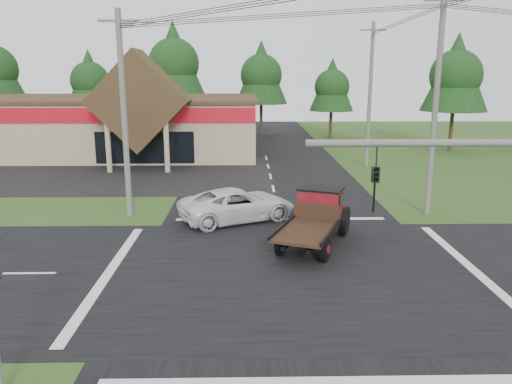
{
  "coord_description": "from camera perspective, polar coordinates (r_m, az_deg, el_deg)",
  "views": [
    {
      "loc": [
        -1.73,
        -17.8,
        7.44
      ],
      "look_at": [
        -1.32,
        3.99,
        2.2
      ],
      "focal_mm": 35.0,
      "sensor_mm": 36.0,
      "label": 1
    }
  ],
  "objects": [
    {
      "name": "ground",
      "position": [
        19.37,
        4.19,
        -9.1
      ],
      "size": [
        120.0,
        120.0,
        0.0
      ],
      "primitive_type": "plane",
      "color": "#2B4C1B",
      "rests_on": "ground"
    },
    {
      "name": "road_ns",
      "position": [
        19.37,
        4.19,
        -9.08
      ],
      "size": [
        12.0,
        120.0,
        0.02
      ],
      "primitive_type": "cube",
      "color": "black",
      "rests_on": "ground"
    },
    {
      "name": "road_ew",
      "position": [
        19.37,
        4.19,
        -9.07
      ],
      "size": [
        120.0,
        12.0,
        0.02
      ],
      "primitive_type": "cube",
      "color": "black",
      "rests_on": "ground"
    },
    {
      "name": "parking_apron",
      "position": [
        39.5,
        -19.16,
        1.92
      ],
      "size": [
        28.0,
        14.0,
        0.02
      ],
      "primitive_type": "cube",
      "color": "black",
      "rests_on": "ground"
    },
    {
      "name": "cvs_building",
      "position": [
        49.61,
        -17.58,
        7.5
      ],
      "size": [
        30.4,
        18.2,
        9.19
      ],
      "color": "tan",
      "rests_on": "ground"
    },
    {
      "name": "utility_pole_nw",
      "position": [
        26.63,
        -14.86,
        8.65
      ],
      "size": [
        2.0,
        0.3,
        10.5
      ],
      "color": "#595651",
      "rests_on": "ground"
    },
    {
      "name": "utility_pole_ne",
      "position": [
        27.62,
        19.84,
        9.51
      ],
      "size": [
        2.0,
        0.3,
        11.5
      ],
      "color": "#595651",
      "rests_on": "ground"
    },
    {
      "name": "utility_pole_n",
      "position": [
        41.01,
        12.89,
        10.81
      ],
      "size": [
        2.0,
        0.3,
        11.2
      ],
      "color": "#595651",
      "rests_on": "ground"
    },
    {
      "name": "tree_row_b",
      "position": [
        62.54,
        -18.49,
        12.16
      ],
      "size": [
        5.6,
        5.6,
        10.1
      ],
      "color": "#332316",
      "rests_on": "ground"
    },
    {
      "name": "tree_row_c",
      "position": [
        59.4,
        -9.38,
        14.58
      ],
      "size": [
        7.28,
        7.28,
        13.13
      ],
      "color": "#332316",
      "rests_on": "ground"
    },
    {
      "name": "tree_row_d",
      "position": [
        59.83,
        0.6,
        13.45
      ],
      "size": [
        6.16,
        6.16,
        11.11
      ],
      "color": "#332316",
      "rests_on": "ground"
    },
    {
      "name": "tree_row_e",
      "position": [
        58.63,
        8.67,
        11.99
      ],
      "size": [
        5.04,
        5.04,
        9.09
      ],
      "color": "#332316",
      "rests_on": "ground"
    },
    {
      "name": "tree_side_ne",
      "position": [
        51.71,
        21.9,
        12.5
      ],
      "size": [
        6.16,
        6.16,
        11.11
      ],
      "color": "#332316",
      "rests_on": "ground"
    },
    {
      "name": "antique_flatbed_truck",
      "position": [
        21.9,
        6.6,
        -3.11
      ],
      "size": [
        4.21,
        6.16,
        2.41
      ],
      "primitive_type": null,
      "rotation": [
        0.0,
        0.0,
        -0.39
      ],
      "color": "#550C14",
      "rests_on": "ground"
    },
    {
      "name": "white_pickup",
      "position": [
        25.61,
        -2.12,
        -1.45
      ],
      "size": [
        6.59,
        5.02,
        1.66
      ],
      "primitive_type": "imported",
      "rotation": [
        0.0,
        0.0,
        2.01
      ],
      "color": "silver",
      "rests_on": "ground"
    }
  ]
}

